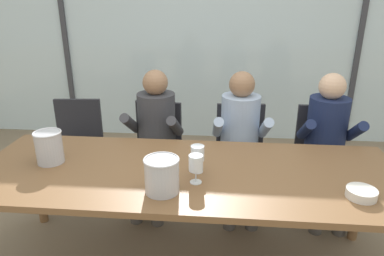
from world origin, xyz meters
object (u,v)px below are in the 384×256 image
Objects in this scene: person_pale_blue_shirt at (240,135)px; wine_glass_by_left_taster at (198,154)px; person_navy_polo at (328,138)px; chair_left_of_center at (156,144)px; ice_bucket_primary at (49,147)px; chair_near_curtain at (78,141)px; chair_center at (240,147)px; tasting_bowl at (361,193)px; wine_glass_near_bucket at (196,164)px; ice_bucket_secondary at (162,175)px; chair_right_of_center at (321,149)px; person_charcoal_jacket at (155,132)px; dining_table at (187,179)px.

wine_glass_by_left_taster is at bearing -114.35° from person_pale_blue_shirt.
person_pale_blue_shirt and person_navy_polo have the same top height.
person_pale_blue_shirt is at bearing -179.24° from person_navy_polo.
person_navy_polo is (1.44, -0.14, 0.17)m from chair_left_of_center.
person_navy_polo reaches higher than ice_bucket_primary.
chair_near_curtain and chair_left_of_center have the same top height.
chair_center reaches higher than tasting_bowl.
chair_center is (1.48, -0.02, 0.00)m from chair_near_curtain.
person_pale_blue_shirt is 0.97m from wine_glass_near_bucket.
chair_left_of_center is at bearing 102.81° from ice_bucket_secondary.
person_pale_blue_shirt is (1.47, -0.15, 0.17)m from chair_near_curtain.
tasting_bowl is at bearing -65.18° from chair_center.
chair_right_of_center is at bearing -5.41° from chair_near_curtain.
person_pale_blue_shirt reaches higher than wine_glass_by_left_taster.
ice_bucket_secondary is (-0.48, -1.02, 0.16)m from person_pale_blue_shirt.
chair_near_curtain is at bearing -178.49° from chair_right_of_center.
ice_bucket_secondary is at bearing -71.82° from person_charcoal_jacket.
person_charcoal_jacket is at bearing 118.53° from wine_glass_by_left_taster.
chair_right_of_center is at bearing 85.03° from tasting_bowl.
person_navy_polo is 6.84× the size of wine_glass_near_bucket.
chair_near_curtain is at bearing 176.77° from person_navy_polo.
person_navy_polo is (1.07, 0.76, 0.01)m from dining_table.
chair_center is at bearing 15.12° from person_charcoal_jacket.
ice_bucket_secondary is (-0.11, -0.26, 0.17)m from dining_table.
chair_near_curtain is 1.62m from wine_glass_near_bucket.
ice_bucket_primary is at bearing -158.97° from person_navy_polo.
chair_left_of_center is 4.08× the size of ice_bucket_primary.
tasting_bowl is at bearing -5.15° from wine_glass_near_bucket.
wine_glass_near_bucket is (1.17, -1.06, 0.34)m from chair_near_curtain.
chair_left_of_center is 0.73× the size of person_charcoal_jacket.
person_charcoal_jacket is 1.01m from wine_glass_near_bucket.
chair_near_curtain is 0.73× the size of person_charcoal_jacket.
chair_right_of_center is 0.23m from person_navy_polo.
chair_left_of_center is 1.07m from wine_glass_by_left_taster.
dining_table is at bearing -143.84° from person_navy_polo.
chair_center is 0.70m from chair_right_of_center.
chair_near_curtain is at bearing 130.30° from ice_bucket_secondary.
person_pale_blue_shirt reaches higher than chair_center.
person_charcoal_jacket is at bearing 143.32° from tasting_bowl.
wine_glass_near_bucket is at bearing -132.00° from chair_right_of_center.
person_charcoal_jacket reaches higher than ice_bucket_primary.
person_navy_polo reaches higher than ice_bucket_secondary.
wine_glass_by_left_taster is at bearing 166.68° from tasting_bowl.
person_navy_polo reaches higher than chair_near_curtain.
wine_glass_near_bucket is at bearing -59.93° from chair_left_of_center.
chair_near_curtain is 2.18m from chair_right_of_center.
chair_left_of_center is 5.01× the size of wine_glass_near_bucket.
person_pale_blue_shirt reaches higher than dining_table.
person_charcoal_jacket reaches higher than chair_left_of_center.
chair_left_of_center is at bearing 103.61° from person_charcoal_jacket.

